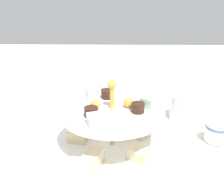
% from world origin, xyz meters
% --- Properties ---
extents(ground_plane, '(2.40, 2.40, 0.00)m').
position_xyz_m(ground_plane, '(0.00, 0.00, 0.00)').
color(ground_plane, silver).
extents(tiered_serving_stand, '(0.30, 0.30, 0.18)m').
position_xyz_m(tiered_serving_stand, '(0.00, -0.00, 0.05)').
color(tiered_serving_stand, white).
rests_on(tiered_serving_stand, ground_plane).
extents(water_glass_short_left, '(0.06, 0.06, 0.08)m').
position_xyz_m(water_glass_short_left, '(0.15, -0.20, 0.04)').
color(water_glass_short_left, silver).
rests_on(water_glass_short_left, ground_plane).
extents(teacup_with_saucer, '(0.09, 0.09, 0.05)m').
position_xyz_m(teacup_with_saucer, '(0.03, -0.27, 0.02)').
color(teacup_with_saucer, white).
rests_on(teacup_with_saucer, ground_plane).
extents(water_glass_mid_back, '(0.06, 0.06, 0.10)m').
position_xyz_m(water_glass_mid_back, '(0.23, 0.02, 0.05)').
color(water_glass_mid_back, silver).
rests_on(water_glass_mid_back, ground_plane).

